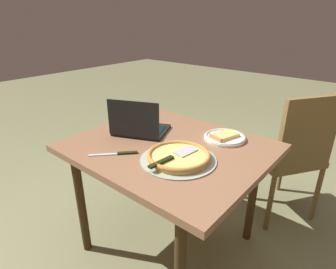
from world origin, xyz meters
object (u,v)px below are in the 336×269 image
table_knife (118,154)px  pizza_plate (225,137)px  chair_near (291,151)px  pizza_tray (178,157)px  laptop (139,127)px  dining_table (169,157)px

table_knife → pizza_plate: bearing=57.9°
pizza_plate → chair_near: chair_near is taller
pizza_tray → laptop: bearing=163.7°
laptop → pizza_tray: laptop is taller
dining_table → pizza_tray: size_ratio=2.75×
pizza_plate → chair_near: size_ratio=0.26×
laptop → chair_near: laptop is taller
table_knife → chair_near: 1.18m
table_knife → pizza_tray: bearing=28.2°
pizza_plate → pizza_tray: bearing=-97.5°
chair_near → pizza_plate: bearing=-117.4°
dining_table → laptop: size_ratio=2.74×
laptop → pizza_plate: 0.51m
pizza_plate → pizza_tray: 0.37m
pizza_tray → table_knife: bearing=-151.8°
pizza_plate → pizza_tray: size_ratio=0.63×
laptop → chair_near: bearing=47.3°
pizza_plate → table_knife: 0.61m
chair_near → table_knife: bearing=-119.9°
pizza_tray → table_knife: 0.31m
pizza_plate → pizza_tray: (-0.05, -0.37, 0.01)m
dining_table → table_knife: size_ratio=5.31×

